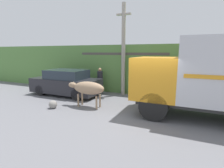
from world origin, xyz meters
TOP-DOWN VIEW (x-y plane):
  - ground_plane at (0.00, 0.00)m, footprint 60.00×60.00m
  - hillside_embankment at (0.00, 6.57)m, footprint 32.00×6.21m
  - building_backdrop at (-2.53, 4.80)m, footprint 5.99×2.70m
  - cargo_truck at (2.61, 0.58)m, footprint 6.18×2.45m
  - brown_cow at (-2.98, 0.04)m, footprint 2.05×0.64m
  - parked_suv at (-5.59, 1.59)m, footprint 4.46×1.82m
  - pedestrian_on_hill at (-3.86, 3.00)m, footprint 0.47×0.47m
  - utility_pole at (-2.28, 3.17)m, footprint 0.90×0.24m
  - roadside_rock at (-4.44, -0.88)m, footprint 0.40×0.40m

SIDE VIEW (x-z plane):
  - ground_plane at x=0.00m, z-range 0.00..0.00m
  - roadside_rock at x=-4.44m, z-range 0.00..0.40m
  - parked_suv at x=-5.59m, z-range -0.02..1.60m
  - pedestrian_on_hill at x=-3.86m, z-range 0.08..1.77m
  - brown_cow at x=-2.98m, z-range 0.31..1.61m
  - building_backdrop at x=-2.53m, z-range 0.01..2.71m
  - hillside_embankment at x=0.00m, z-range 0.00..3.20m
  - cargo_truck at x=2.61m, z-range 0.17..3.47m
  - utility_pole at x=-2.28m, z-range 0.11..5.75m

